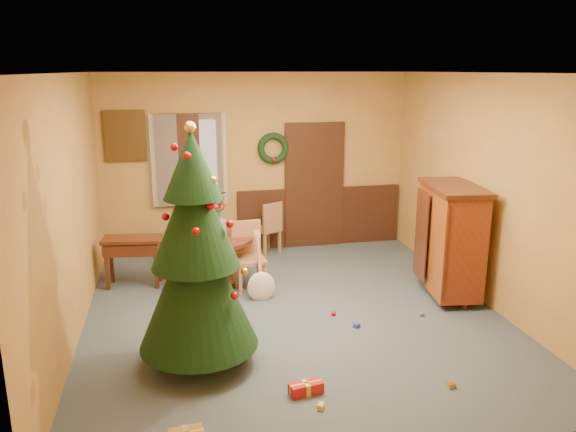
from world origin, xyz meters
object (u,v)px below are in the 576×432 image
object	(u,v)px
writing_desk	(132,250)
christmas_tree	(196,255)
chair_near	(248,253)
dining_table	(215,252)
sideboard	(451,238)

from	to	relation	value
writing_desk	christmas_tree	bearing A→B (deg)	-72.01
chair_near	writing_desk	distance (m)	1.61
christmas_tree	writing_desk	bearing A→B (deg)	107.99
dining_table	christmas_tree	size ratio (longest dim) A/B	0.42
chair_near	writing_desk	bearing A→B (deg)	164.10
dining_table	sideboard	xyz separation A→B (m)	(3.00, -0.96, 0.30)
christmas_tree	writing_desk	size ratio (longest dim) A/B	2.99
chair_near	christmas_tree	distance (m)	2.19
dining_table	writing_desk	size ratio (longest dim) A/B	1.25
christmas_tree	sideboard	size ratio (longest dim) A/B	1.65
dining_table	writing_desk	world-z (taller)	dining_table
christmas_tree	dining_table	bearing A→B (deg)	80.64
writing_desk	sideboard	distance (m)	4.31
chair_near	writing_desk	size ratio (longest dim) A/B	1.14
sideboard	chair_near	bearing A→B (deg)	162.93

